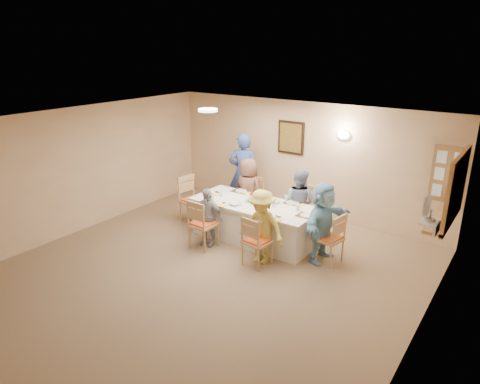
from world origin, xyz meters
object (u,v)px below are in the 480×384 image
Objects in this scene: diner_back_left at (248,191)px; caregiver at (243,173)px; diner_front_right at (261,227)px; condiment_ketchup at (252,196)px; diner_front_left at (207,217)px; diner_right_end at (323,222)px; dining_table at (254,221)px; chair_back_right at (301,210)px; chair_right_end at (329,237)px; serving_hatch at (456,189)px; chair_front_right at (257,240)px; chair_back_left at (251,199)px; chair_left_end at (193,200)px; desk_fan at (429,211)px; chair_front_left at (203,223)px; diner_back_right at (299,203)px.

diner_back_left is 0.78× the size of caregiver.
diner_front_right is (1.20, -1.36, -0.04)m from diner_back_left.
diner_front_left is at bearing -126.82° from condiment_ketchup.
diner_front_left is at bearing 93.99° from diner_back_left.
diner_back_left is 0.98× the size of diner_right_end.
diner_right_end is (1.42, -0.00, 0.34)m from dining_table.
diner_right_end is at bearing -33.12° from chair_back_right.
serving_hatch is at bearing 121.44° from chair_right_end.
diner_right_end is (0.82, 0.80, 0.26)m from chair_front_right.
chair_back_right is at bearing 53.13° from dining_table.
chair_back_left is at bearing -86.01° from diner_back_left.
diner_right_end reaches higher than chair_front_right.
chair_front_right is 1.92m from diner_back_left.
condiment_ketchup reaches higher than dining_table.
serving_hatch is 1.52× the size of chair_back_right.
condiment_ketchup is at bearing 157.28° from dining_table.
diner_right_end reaches higher than chair_left_end.
chair_back_right is (-2.70, 0.11, -1.01)m from serving_hatch.
caregiver is at bearing 69.83° from diner_right_end.
chair_back_left is 1.03m from condiment_ketchup.
diner_front_right reaches higher than chair_left_end.
caregiver reaches higher than diner_back_left.
chair_back_left is 0.70× the size of diner_front_right.
diner_back_left reaches higher than chair_front_right.
diner_right_end reaches higher than chair_back_right.
serving_hatch is 1.63× the size of chair_right_end.
diner_back_left is 0.68m from caregiver.
desk_fan reaches higher than chair_left_end.
dining_table is at bearing -22.72° from condiment_ketchup.
serving_hatch is 3.55m from dining_table.
diner_front_right reaches higher than chair_front_right.
dining_table is 2.17× the size of diner_front_left.
diner_front_right is (-2.59, -0.02, -0.88)m from desk_fan.
desk_fan is 0.12× the size of dining_table.
diner_front_left is at bearing -88.20° from chair_front_left.
diner_right_end is (2.02, 0.80, 0.24)m from chair_front_left.
diner_right_end is (0.82, 0.68, 0.05)m from diner_front_right.
dining_table is at bearing -115.69° from chair_back_right.
chair_right_end is 0.67× the size of diner_back_right.
chair_front_right is 3.56× the size of condiment_ketchup.
condiment_ketchup is at bearing -80.60° from chair_left_end.
chair_left_end is at bearing 172.08° from desk_fan.
chair_back_left is 0.95× the size of chair_back_right.
diner_back_right is (1.20, -0.12, 0.22)m from chair_back_left.
chair_front_left is 0.85× the size of diner_front_left.
diner_back_left is 1.25× the size of diner_front_left.
chair_front_left is at bearing -173.74° from diner_front_right.
chair_left_end is (-0.95, -0.80, 0.03)m from chair_back_left.
chair_back_right is 0.87× the size of diner_front_left.
desk_fan is at bearing -10.06° from diner_front_left.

